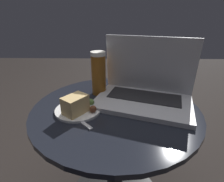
# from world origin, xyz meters

# --- Properties ---
(table) EXTENTS (0.65, 0.65, 0.53)m
(table) POSITION_xyz_m (0.00, 0.00, 0.36)
(table) COLOR black
(table) RESTS_ON ground_plane
(laptop) EXTENTS (0.43, 0.34, 0.25)m
(laptop) POSITION_xyz_m (0.12, 0.05, 0.58)
(laptop) COLOR #B2B2B7
(laptop) RESTS_ON table
(beer_glass) EXTENTS (0.06, 0.06, 0.19)m
(beer_glass) POSITION_xyz_m (-0.08, 0.12, 0.63)
(beer_glass) COLOR brown
(beer_glass) RESTS_ON table
(snack_plate) EXTENTS (0.17, 0.17, 0.07)m
(snack_plate) POSITION_xyz_m (-0.14, -0.05, 0.56)
(snack_plate) COLOR white
(snack_plate) RESTS_ON table
(fork) EXTENTS (0.12, 0.13, 0.00)m
(fork) POSITION_xyz_m (-0.14, -0.09, 0.53)
(fork) COLOR silver
(fork) RESTS_ON table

